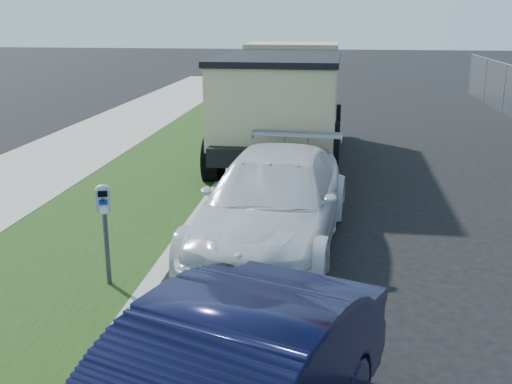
# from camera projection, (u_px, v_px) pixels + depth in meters

# --- Properties ---
(ground) EXTENTS (120.00, 120.00, 0.00)m
(ground) POSITION_uv_depth(u_px,v_px,m) (350.00, 288.00, 8.04)
(ground) COLOR black
(ground) RESTS_ON ground
(streetside) EXTENTS (6.12, 50.00, 0.15)m
(streetside) POSITION_uv_depth(u_px,v_px,m) (31.00, 218.00, 10.61)
(streetside) COLOR gray
(streetside) RESTS_ON ground
(parking_meter) EXTENTS (0.22, 0.18, 1.35)m
(parking_meter) POSITION_uv_depth(u_px,v_px,m) (104.00, 213.00, 7.61)
(parking_meter) COLOR #3F4247
(parking_meter) RESTS_ON ground
(white_wagon) EXTENTS (2.47, 5.18, 1.46)m
(white_wagon) POSITION_uv_depth(u_px,v_px,m) (273.00, 202.00, 9.34)
(white_wagon) COLOR silver
(white_wagon) RESTS_ON ground
(dump_truck) EXTENTS (2.93, 7.13, 2.77)m
(dump_truck) POSITION_uv_depth(u_px,v_px,m) (285.00, 96.00, 15.17)
(dump_truck) COLOR black
(dump_truck) RESTS_ON ground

